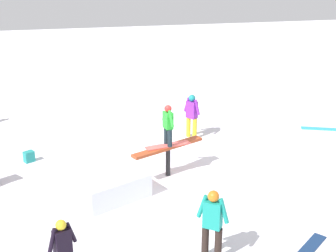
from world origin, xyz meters
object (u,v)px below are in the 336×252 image
at_px(main_rider_on_rail, 168,127).
at_px(bystander_teal, 212,221).
at_px(bystander_purple, 192,114).
at_px(backpack_on_snow, 29,157).
at_px(rail_feature, 168,151).
at_px(loose_snowboard_navy, 307,251).
at_px(loose_snowboard_white, 222,110).
at_px(bystander_black, 63,248).
at_px(loose_snowboard_cyan, 320,129).

relative_size(main_rider_on_rail, bystander_teal, 0.85).
distance_m(bystander_purple, backpack_on_snow, 5.56).
relative_size(rail_feature, backpack_on_snow, 6.64).
bearing_deg(loose_snowboard_navy, rail_feature, 77.57).
distance_m(loose_snowboard_white, loose_snowboard_navy, 9.83).
relative_size(bystander_purple, loose_snowboard_white, 1.09).
relative_size(bystander_purple, bystander_black, 1.13).
distance_m(bystander_teal, backpack_on_snow, 7.18).
xyz_separation_m(loose_snowboard_cyan, loose_snowboard_navy, (-4.23, -6.77, 0.00)).
bearing_deg(bystander_teal, bystander_black, 38.48).
bearing_deg(loose_snowboard_cyan, bystander_teal, 67.98).
distance_m(bystander_teal, loose_snowboard_cyan, 9.11).
bearing_deg(bystander_purple, bystander_teal, -46.33).
bearing_deg(bystander_black, loose_snowboard_cyan, 7.04).
bearing_deg(bystander_black, bystander_purple, 28.57).
distance_m(rail_feature, loose_snowboard_white, 6.51).
height_order(main_rider_on_rail, loose_snowboard_white, main_rider_on_rail).
height_order(bystander_black, loose_snowboard_white, bystander_black).
bearing_deg(loose_snowboard_navy, backpack_on_snow, 96.20).
xyz_separation_m(rail_feature, loose_snowboard_white, (3.56, 5.40, -0.76)).
bearing_deg(main_rider_on_rail, backpack_on_snow, 143.39).
relative_size(loose_snowboard_white, loose_snowboard_cyan, 1.06).
bearing_deg(bystander_black, rail_feature, 25.65).
distance_m(main_rider_on_rail, backpack_on_snow, 4.59).
bearing_deg(rail_feature, loose_snowboard_navy, -89.15).
distance_m(bystander_black, loose_snowboard_navy, 5.16).
distance_m(rail_feature, loose_snowboard_navy, 4.86).
bearing_deg(bystander_purple, loose_snowboard_cyan, 52.66).
bearing_deg(bystander_teal, bystander_purple, -65.23).
relative_size(bystander_black, bystander_teal, 0.87).
bearing_deg(rail_feature, bystander_black, -150.95).
xyz_separation_m(bystander_black, bystander_teal, (3.02, 0.07, 0.12)).
xyz_separation_m(bystander_teal, loose_snowboard_cyan, (6.32, 6.51, -0.88)).
distance_m(rail_feature, loose_snowboard_cyan, 6.81).
height_order(rail_feature, loose_snowboard_white, rail_feature).
height_order(main_rider_on_rail, bystander_teal, main_rider_on_rail).
height_order(bystander_teal, backpack_on_snow, bystander_teal).
height_order(loose_snowboard_white, loose_snowboard_cyan, same).
bearing_deg(rail_feature, backpack_on_snow, 129.89).
xyz_separation_m(main_rider_on_rail, bystander_black, (-3.03, -4.14, -0.73)).
relative_size(rail_feature, loose_snowboard_white, 1.59).
height_order(bystander_black, backpack_on_snow, bystander_black).
bearing_deg(loose_snowboard_cyan, loose_snowboard_navy, 80.09).
distance_m(loose_snowboard_white, loose_snowboard_cyan, 4.03).
relative_size(rail_feature, bystander_black, 1.64).
bearing_deg(bystander_black, bystander_teal, -26.81).
bearing_deg(loose_snowboard_cyan, backpack_on_snow, 25.25).
height_order(bystander_purple, loose_snowboard_white, bystander_purple).
distance_m(bystander_teal, loose_snowboard_navy, 2.28).
bearing_deg(loose_snowboard_cyan, rail_feature, 43.30).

